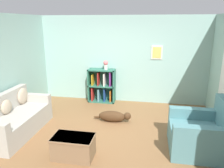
{
  "coord_description": "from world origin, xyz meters",
  "views": [
    {
      "loc": [
        0.84,
        -4.27,
        2.4
      ],
      "look_at": [
        0.0,
        0.4,
        1.05
      ],
      "focal_mm": 35.0,
      "sensor_mm": 36.0,
      "label": 1
    }
  ],
  "objects_px": {
    "couch": "(14,119)",
    "vase": "(106,64)",
    "bookshelf": "(102,86)",
    "dog": "(114,116)",
    "recliner_chair": "(202,134)",
    "coffee_table": "(73,146)"
  },
  "relations": [
    {
      "from": "recliner_chair",
      "to": "bookshelf",
      "type": "bearing_deg",
      "value": 136.89
    },
    {
      "from": "couch",
      "to": "vase",
      "type": "distance_m",
      "value": 2.93
    },
    {
      "from": "coffee_table",
      "to": "couch",
      "type": "bearing_deg",
      "value": 158.14
    },
    {
      "from": "recliner_chair",
      "to": "coffee_table",
      "type": "distance_m",
      "value": 2.44
    },
    {
      "from": "couch",
      "to": "coffee_table",
      "type": "xyz_separation_m",
      "value": [
        1.6,
        -0.64,
        -0.11
      ]
    },
    {
      "from": "couch",
      "to": "recliner_chair",
      "type": "height_order",
      "value": "recliner_chair"
    },
    {
      "from": "recliner_chair",
      "to": "dog",
      "type": "distance_m",
      "value": 2.11
    },
    {
      "from": "bookshelf",
      "to": "coffee_table",
      "type": "bearing_deg",
      "value": -87.39
    },
    {
      "from": "recliner_chair",
      "to": "vase",
      "type": "distance_m",
      "value": 3.39
    },
    {
      "from": "bookshelf",
      "to": "dog",
      "type": "relative_size",
      "value": 1.07
    },
    {
      "from": "recliner_chair",
      "to": "dog",
      "type": "xyz_separation_m",
      "value": [
        -1.88,
        0.95,
        -0.21
      ]
    },
    {
      "from": "dog",
      "to": "recliner_chair",
      "type": "bearing_deg",
      "value": -26.83
    },
    {
      "from": "couch",
      "to": "dog",
      "type": "relative_size",
      "value": 1.89
    },
    {
      "from": "couch",
      "to": "bookshelf",
      "type": "bearing_deg",
      "value": 57.83
    },
    {
      "from": "coffee_table",
      "to": "vase",
      "type": "bearing_deg",
      "value": 90.09
    },
    {
      "from": "coffee_table",
      "to": "recliner_chair",
      "type": "bearing_deg",
      "value": 15.43
    },
    {
      "from": "couch",
      "to": "coffee_table",
      "type": "height_order",
      "value": "couch"
    },
    {
      "from": "coffee_table",
      "to": "vase",
      "type": "height_order",
      "value": "vase"
    },
    {
      "from": "recliner_chair",
      "to": "coffee_table",
      "type": "bearing_deg",
      "value": -164.57
    },
    {
      "from": "recliner_chair",
      "to": "coffee_table",
      "type": "height_order",
      "value": "recliner_chair"
    },
    {
      "from": "dog",
      "to": "vase",
      "type": "height_order",
      "value": "vase"
    },
    {
      "from": "dog",
      "to": "bookshelf",
      "type": "bearing_deg",
      "value": 113.71
    }
  ]
}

